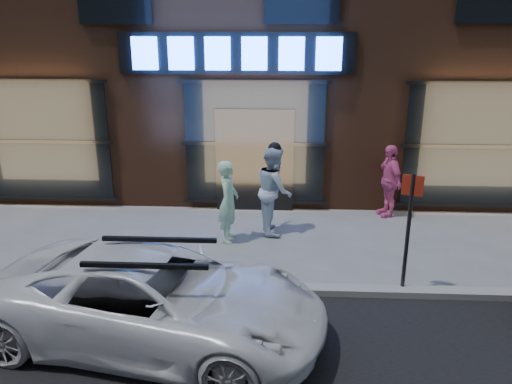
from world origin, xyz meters
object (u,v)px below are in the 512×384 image
Objects in this scene: passerby at (389,181)px; white_suv at (155,299)px; man_bowtie at (228,202)px; man_cap at (274,190)px; sign_post at (409,223)px.

white_suv is (-4.12, -5.09, -0.19)m from passerby.
man_cap reaches higher than man_bowtie.
man_bowtie is 3.85m from passerby.
sign_post is at bearing -23.22° from passerby.
sign_post is (3.05, -1.97, 0.39)m from man_bowtie.
man_bowtie is 1.00× the size of passerby.
man_cap is at bearing -10.42° from white_suv.
sign_post reaches higher than passerby.
passerby is at bearing 104.11° from sign_post.
white_suv is 4.02m from sign_post.
white_suv is at bearing -55.23° from passerby.
white_suv is at bearing 149.77° from man_cap.
man_cap is 0.40× the size of white_suv.
sign_post is at bearing -148.64° from man_cap.
man_bowtie reaches higher than passerby.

